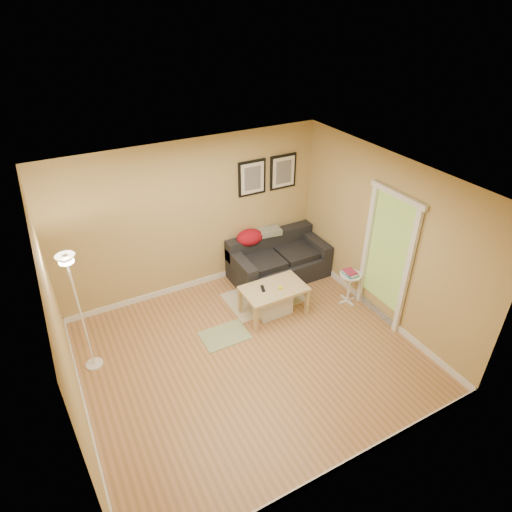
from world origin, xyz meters
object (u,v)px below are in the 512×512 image
at_px(sofa, 279,259).
at_px(coffee_table, 274,300).
at_px(storage_bin, 272,303).
at_px(side_table, 349,288).
at_px(book_stack, 350,273).
at_px(floor_lamp, 82,317).

xyz_separation_m(sofa, coffee_table, (-0.61, -0.86, -0.13)).
bearing_deg(sofa, storage_bin, -126.56).
bearing_deg(side_table, sofa, 118.47).
relative_size(side_table, book_stack, 2.31).
xyz_separation_m(coffee_table, storage_bin, (0.00, 0.04, -0.08)).
height_order(sofa, storage_bin, sofa).
distance_m(book_stack, floor_lamp, 4.05).
bearing_deg(floor_lamp, book_stack, -7.44).
distance_m(side_table, book_stack, 0.31).
distance_m(coffee_table, storage_bin, 0.08).
bearing_deg(floor_lamp, side_table, -7.35).
bearing_deg(sofa, side_table, -61.53).
xyz_separation_m(storage_bin, book_stack, (1.23, -0.36, 0.41)).
bearing_deg(book_stack, coffee_table, 171.14).
relative_size(sofa, floor_lamp, 0.94).
bearing_deg(sofa, floor_lamp, -168.93).
height_order(coffee_table, book_stack, book_stack).
distance_m(coffee_table, floor_lamp, 2.84).
bearing_deg(coffee_table, side_table, -32.57).
relative_size(coffee_table, storage_bin, 1.76).
relative_size(storage_bin, floor_lamp, 0.31).
relative_size(side_table, floor_lamp, 0.30).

